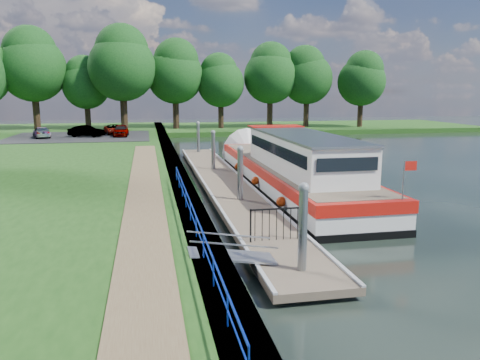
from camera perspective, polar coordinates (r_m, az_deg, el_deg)
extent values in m
plane|color=black|center=(14.30, 6.84, -11.58)|extent=(160.00, 160.00, 0.00)
cube|color=#473D2D|center=(28.05, -7.70, 0.34)|extent=(1.10, 90.00, 0.78)
cube|color=#1A4012|center=(66.75, 2.84, 6.36)|extent=(60.00, 18.00, 0.60)
cube|color=brown|center=(21.06, -11.54, -2.12)|extent=(1.60, 40.00, 0.05)
cube|color=black|center=(51.21, -18.91, 5.03)|extent=(14.00, 12.00, 0.06)
cube|color=#0C2DBF|center=(16.11, -5.77, -3.46)|extent=(0.04, 18.00, 0.04)
cube|color=#0C2DBF|center=(16.20, -5.74, -4.66)|extent=(0.03, 18.00, 0.03)
cylinder|color=#0C2DBF|center=(9.67, -1.53, -15.53)|extent=(0.04, 0.04, 0.72)
cylinder|color=#0C2DBF|center=(11.48, -3.26, -11.17)|extent=(0.04, 0.04, 0.72)
cylinder|color=#0C2DBF|center=(13.34, -4.47, -8.00)|extent=(0.04, 0.04, 0.72)
cylinder|color=#0C2DBF|center=(15.24, -5.37, -5.61)|extent=(0.04, 0.04, 0.72)
cylinder|color=#0C2DBF|center=(17.16, -6.07, -3.75)|extent=(0.04, 0.04, 0.72)
cylinder|color=#0C2DBF|center=(19.09, -6.62, -2.27)|extent=(0.04, 0.04, 0.72)
cylinder|color=#0C2DBF|center=(21.04, -7.07, -1.06)|extent=(0.04, 0.04, 0.72)
cylinder|color=#0C2DBF|center=(23.00, -7.45, -0.06)|extent=(0.04, 0.04, 0.72)
cylinder|color=#0C2DBF|center=(24.96, -7.76, 0.79)|extent=(0.04, 0.04, 0.72)
cube|color=brown|center=(26.40, -1.89, -0.46)|extent=(2.50, 30.00, 0.24)
cube|color=#9EA0A3|center=(15.17, 5.66, -10.02)|extent=(2.30, 5.00, 0.30)
cube|color=#9EA0A3|center=(22.60, -0.23, -2.97)|extent=(2.30, 5.00, 0.30)
cube|color=#9EA0A3|center=(30.32, -3.12, 0.56)|extent=(2.30, 5.00, 0.30)
cube|color=#9EA0A3|center=(38.16, -4.83, 2.65)|extent=(2.30, 5.00, 0.30)
cube|color=#9EA0A3|center=(26.58, 0.64, -0.04)|extent=(0.12, 30.00, 0.06)
cube|color=#9EA0A3|center=(26.20, -4.46, -0.24)|extent=(0.12, 30.00, 0.06)
cylinder|color=gray|center=(13.47, 7.60, -8.03)|extent=(0.26, 0.26, 3.40)
sphere|color=gray|center=(13.02, 7.79, -0.93)|extent=(0.30, 0.30, 0.30)
cylinder|color=gray|center=(21.89, 0.02, -0.61)|extent=(0.26, 0.26, 3.40)
sphere|color=gray|center=(21.62, 0.02, 3.82)|extent=(0.30, 0.30, 0.30)
cylinder|color=gray|center=(30.65, -3.27, 2.65)|extent=(0.26, 0.26, 3.40)
sphere|color=gray|center=(30.45, -3.31, 5.82)|extent=(0.30, 0.30, 0.30)
cylinder|color=gray|center=(39.51, -5.10, 4.46)|extent=(0.26, 0.26, 3.40)
sphere|color=gray|center=(39.36, -5.14, 6.92)|extent=(0.30, 0.30, 0.30)
cube|color=#A5A8AD|center=(14.11, -1.01, -9.21)|extent=(2.58, 1.00, 0.43)
cube|color=#A5A8AD|center=(13.50, -0.65, -7.90)|extent=(2.58, 0.04, 0.41)
cube|color=#A5A8AD|center=(14.39, -1.36, -6.69)|extent=(2.58, 0.04, 0.41)
cube|color=black|center=(15.75, 1.30, -5.60)|extent=(0.05, 0.05, 1.15)
cube|color=black|center=(16.22, 7.54, -5.21)|extent=(0.05, 0.05, 1.15)
cube|color=black|center=(15.82, 4.50, -3.53)|extent=(1.85, 0.05, 0.05)
cube|color=black|center=(15.78, 1.83, -5.57)|extent=(0.02, 0.02, 1.10)
cube|color=black|center=(15.84, 2.72, -5.52)|extent=(0.02, 0.02, 1.10)
cube|color=black|center=(15.90, 3.60, -5.46)|extent=(0.02, 0.02, 1.10)
cube|color=black|center=(15.96, 4.47, -5.41)|extent=(0.02, 0.02, 1.10)
cube|color=black|center=(16.03, 5.33, -5.35)|extent=(0.02, 0.02, 1.10)
cube|color=black|center=(16.10, 6.19, -5.30)|extent=(0.02, 0.02, 1.10)
cube|color=black|center=(16.18, 7.04, -5.24)|extent=(0.02, 0.02, 1.10)
cube|color=black|center=(26.97, 5.79, -0.83)|extent=(4.00, 20.00, 0.55)
cube|color=silver|center=(26.85, 5.81, 0.42)|extent=(3.96, 19.90, 0.65)
cube|color=#B3130C|center=(26.76, 5.84, 1.60)|extent=(4.04, 20.00, 0.48)
cube|color=brown|center=(26.72, 5.85, 2.11)|extent=(3.68, 19.20, 0.04)
cone|color=silver|center=(36.81, 1.08, 3.17)|extent=(4.00, 1.50, 4.00)
cube|color=silver|center=(24.25, 7.62, 3.29)|extent=(3.00, 11.00, 1.75)
cube|color=gray|center=(24.14, 7.67, 5.45)|extent=(3.10, 11.20, 0.10)
cube|color=black|center=(23.77, 4.15, 3.81)|extent=(0.04, 10.00, 0.55)
cube|color=black|center=(24.75, 10.97, 3.92)|extent=(0.04, 10.00, 0.55)
cube|color=black|center=(29.49, 4.15, 5.16)|extent=(2.60, 0.04, 0.55)
cube|color=black|center=(19.10, 12.99, 1.85)|extent=(2.60, 0.04, 0.55)
cube|color=#B3130C|center=(29.09, 4.35, 6.57)|extent=(3.20, 1.60, 0.06)
cylinder|color=gray|center=(18.41, 19.30, -0.07)|extent=(0.05, 0.05, 1.50)
cube|color=#B3130C|center=(18.44, 20.08, 1.64)|extent=(0.50, 0.02, 0.35)
sphere|color=#CC3B0B|center=(20.62, 5.05, -2.64)|extent=(0.44, 0.44, 0.44)
sphere|color=#CC3B0B|center=(25.35, 1.89, -0.07)|extent=(0.44, 0.44, 0.44)
sphere|color=#CC3B0B|center=(30.17, -0.26, 1.68)|extent=(0.44, 0.44, 0.44)
imported|color=#594C47|center=(20.79, 7.38, 2.06)|extent=(0.64, 0.74, 1.72)
cylinder|color=#332316|center=(63.38, -23.56, 7.43)|extent=(0.83, 0.83, 4.21)
sphere|color=#103813|center=(63.38, -23.93, 12.28)|extent=(7.95, 7.95, 7.95)
sphere|color=#103813|center=(63.64, -24.25, 14.05)|extent=(6.31, 6.31, 6.31)
cylinder|color=#332316|center=(62.93, -18.05, 7.27)|extent=(0.70, 0.70, 3.10)
sphere|color=#103813|center=(62.85, -18.26, 10.87)|extent=(5.85, 5.85, 5.85)
sphere|color=#103813|center=(63.07, -18.48, 12.19)|extent=(4.65, 4.65, 4.65)
cylinder|color=#332316|center=(60.03, -13.95, 7.91)|extent=(0.84, 0.84, 4.29)
sphere|color=#103813|center=(60.04, -14.19, 13.14)|extent=(8.10, 8.10, 8.10)
sphere|color=#103813|center=(60.31, -14.23, 15.05)|extent=(6.44, 6.44, 6.44)
cylinder|color=#332316|center=(62.09, -7.82, 8.00)|extent=(0.79, 0.79, 3.83)
sphere|color=#103813|center=(62.06, -7.93, 12.52)|extent=(7.24, 7.24, 7.24)
sphere|color=#103813|center=(61.93, -7.79, 14.20)|extent=(5.75, 5.75, 5.75)
cylinder|color=#332316|center=(62.48, -2.34, 7.84)|extent=(0.72, 0.72, 3.26)
sphere|color=#103813|center=(62.41, -2.37, 11.66)|extent=(6.16, 6.16, 6.16)
sphere|color=#103813|center=(62.67, -2.60, 13.07)|extent=(4.89, 4.89, 4.89)
cylinder|color=#332316|center=(64.15, 3.66, 8.13)|extent=(0.78, 0.78, 3.77)
sphere|color=#103813|center=(64.11, 3.71, 12.44)|extent=(7.13, 7.13, 7.13)
sphere|color=#103813|center=(64.45, 3.78, 14.02)|extent=(5.66, 5.66, 5.66)
cylinder|color=#332316|center=(65.68, 8.06, 8.06)|extent=(0.77, 0.77, 3.65)
sphere|color=#103813|center=(65.63, 8.17, 12.13)|extent=(6.89, 6.89, 6.89)
sphere|color=#103813|center=(65.59, 7.90, 13.64)|extent=(5.47, 5.47, 5.47)
cylinder|color=#332316|center=(66.66, 14.42, 7.76)|extent=(0.74, 0.74, 3.41)
sphere|color=#103813|center=(66.60, 14.60, 11.50)|extent=(6.43, 6.43, 6.43)
sphere|color=#103813|center=(66.55, 14.93, 12.87)|extent=(5.11, 5.11, 5.11)
imported|color=#999999|center=(50.07, -14.31, 5.88)|extent=(1.53, 3.58, 1.21)
imported|color=#999999|center=(50.26, -18.22, 5.67)|extent=(3.74, 2.20, 1.17)
imported|color=#999999|center=(51.03, -23.03, 5.37)|extent=(2.47, 3.92, 1.06)
imported|color=#999999|center=(52.45, -15.11, 5.97)|extent=(2.56, 4.10, 1.06)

